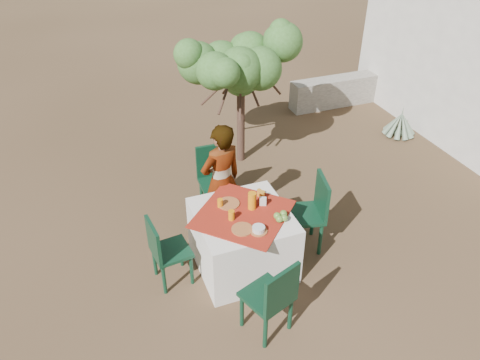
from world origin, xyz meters
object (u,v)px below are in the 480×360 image
at_px(chair_near, 273,297).
at_px(person, 221,181).
at_px(table, 243,240).
at_px(chair_far, 215,177).
at_px(agave, 400,124).
at_px(juice_pitcher, 252,201).
at_px(chair_right, 311,210).
at_px(chair_left, 164,249).
at_px(shrub_tree, 243,69).

distance_m(chair_near, person, 1.69).
xyz_separation_m(table, chair_near, (-0.07, -0.99, 0.13)).
xyz_separation_m(chair_far, agave, (3.63, 0.89, -0.33)).
xyz_separation_m(agave, juice_pitcher, (-3.54, -1.96, 0.66)).
height_order(chair_far, chair_right, chair_right).
distance_m(chair_left, juice_pitcher, 1.09).
bearing_deg(table, chair_right, 2.78).
bearing_deg(juice_pitcher, chair_left, -179.93).
height_order(chair_near, agave, chair_near).
bearing_deg(agave, shrub_tree, 174.73).
bearing_deg(chair_right, juice_pitcher, -77.64).
distance_m(chair_near, shrub_tree, 3.53).
bearing_deg(chair_far, table, -90.22).
bearing_deg(person, juice_pitcher, 87.80).
distance_m(person, juice_pitcher, 0.65).
bearing_deg(chair_far, agave, 15.90).
height_order(table, agave, table).
relative_size(table, chair_far, 1.38).
xyz_separation_m(chair_far, shrub_tree, (0.83, 1.15, 0.94)).
bearing_deg(agave, table, -151.25).
bearing_deg(chair_near, agave, -161.33).
bearing_deg(shrub_tree, juice_pitcher, -108.52).
distance_m(chair_left, person, 1.11).
height_order(table, shrub_tree, shrub_tree).
relative_size(chair_near, agave, 1.54).
relative_size(table, chair_right, 1.34).
bearing_deg(chair_left, chair_right, -96.65).
xyz_separation_m(table, agave, (3.67, 2.01, -0.18)).
xyz_separation_m(chair_far, chair_right, (0.83, -1.08, 0.01)).
height_order(chair_far, shrub_tree, shrub_tree).
bearing_deg(chair_far, person, -95.80).
bearing_deg(chair_far, shrub_tree, 56.34).
height_order(table, chair_right, chair_right).
bearing_deg(table, chair_far, 87.72).
height_order(person, agave, person).
bearing_deg(chair_far, chair_left, -128.97).
bearing_deg(chair_near, chair_far, -113.27).
height_order(chair_near, chair_right, chair_right).
distance_m(chair_right, agave, 3.44).
distance_m(person, agave, 3.96).
xyz_separation_m(chair_left, juice_pitcher, (1.01, 0.00, 0.39)).
bearing_deg(table, agave, 28.75).
height_order(shrub_tree, agave, shrub_tree).
xyz_separation_m(chair_near, agave, (3.74, 3.01, -0.31)).
relative_size(chair_near, juice_pitcher, 4.51).
bearing_deg(agave, person, -160.09).
relative_size(chair_left, shrub_tree, 0.46).
relative_size(chair_left, agave, 1.44).
distance_m(table, person, 0.78).
distance_m(chair_near, agave, 4.81).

